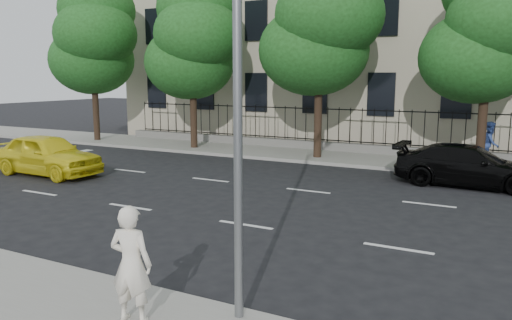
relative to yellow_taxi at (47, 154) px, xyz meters
The scene contains 12 objects.
ground 11.45m from the yellow_taxi, 25.09° to the right, with size 120.00×120.00×0.00m, color black.
far_sidewalk 13.83m from the yellow_taxi, 41.53° to the left, with size 60.00×4.00×0.15m, color gray.
lane_markings 10.37m from the yellow_taxi, ahead, with size 49.60×4.62×0.01m, color silver, non-canonical shape.
iron_fence 14.99m from the yellow_taxi, 46.40° to the left, with size 30.00×0.50×2.20m.
tree_a 11.50m from the yellow_taxi, 123.42° to the left, with size 5.71×5.31×9.39m.
tree_b 9.98m from the yellow_taxi, 80.81° to the left, with size 5.53×5.12×8.97m.
tree_c 13.19m from the yellow_taxi, 45.48° to the left, with size 5.89×5.50×9.80m.
tree_d 18.28m from the yellow_taxi, 28.98° to the left, with size 5.34×4.94×8.84m.
yellow_taxi is the anchor object (origin of this frame).
black_sedan 16.14m from the yellow_taxi, 20.12° to the left, with size 2.09×5.14×1.49m, color black.
woman_near 13.99m from the yellow_taxi, 35.06° to the right, with size 0.68×0.44×1.86m, color white.
pedestrian_far 18.34m from the yellow_taxi, 31.51° to the left, with size 0.91×0.71×1.88m, color navy.
Camera 1 is at (6.16, -8.75, 3.92)m, focal length 35.00 mm.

